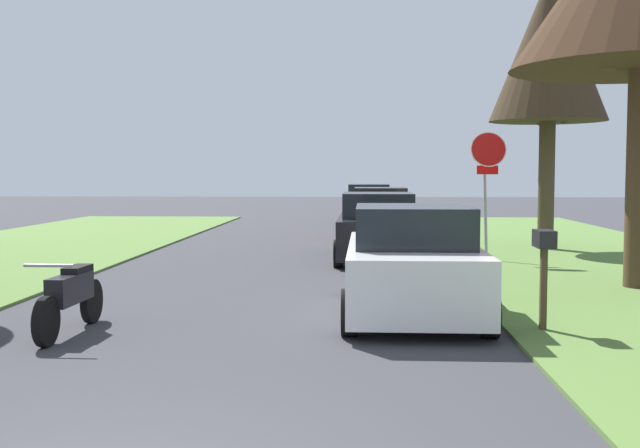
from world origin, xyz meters
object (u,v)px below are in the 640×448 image
(parked_sedan_white, at_px, (412,264))
(parked_sedan_black, at_px, (378,229))
(parked_sedan_red, at_px, (380,214))
(parked_sedan_green, at_px, (369,205))
(street_tree_right_mid_b, at_px, (549,49))
(curbside_mailbox, at_px, (544,251))
(parked_motorcycle, at_px, (71,296))
(stop_sign_far, at_px, (488,168))

(parked_sedan_white, relative_size, parked_sedan_black, 1.00)
(parked_sedan_red, height_order, parked_sedan_green, same)
(street_tree_right_mid_b, relative_size, parked_sedan_white, 1.63)
(parked_sedan_red, bearing_deg, parked_sedan_black, -92.13)
(street_tree_right_mid_b, distance_m, curbside_mailbox, 11.69)
(curbside_mailbox, bearing_deg, parked_sedan_white, 140.68)
(parked_motorcycle, bearing_deg, stop_sign_far, 51.24)
(stop_sign_far, relative_size, street_tree_right_mid_b, 0.41)
(parked_sedan_red, distance_m, parked_sedan_green, 6.87)
(parked_sedan_red, bearing_deg, parked_motorcycle, -106.30)
(parked_sedan_red, height_order, parked_motorcycle, parked_sedan_red)
(parked_sedan_black, xyz_separation_m, curbside_mailbox, (1.90, -8.28, 0.33))
(street_tree_right_mid_b, relative_size, parked_sedan_green, 1.63)
(stop_sign_far, distance_m, parked_sedan_white, 7.06)
(parked_sedan_white, bearing_deg, curbside_mailbox, -39.32)
(curbside_mailbox, bearing_deg, parked_sedan_green, 95.17)
(parked_sedan_black, distance_m, parked_sedan_red, 6.22)
(parked_sedan_black, distance_m, parked_motorcycle, 9.54)
(parked_sedan_black, distance_m, curbside_mailbox, 8.50)
(parked_motorcycle, bearing_deg, parked_sedan_black, 64.51)
(parked_sedan_white, distance_m, parked_sedan_green, 20.07)
(parked_sedan_green, height_order, parked_motorcycle, parked_sedan_green)
(curbside_mailbox, bearing_deg, parked_sedan_black, 102.91)
(stop_sign_far, distance_m, parked_motorcycle, 10.64)
(parked_sedan_black, height_order, parked_motorcycle, parked_sedan_black)
(street_tree_right_mid_b, height_order, parked_sedan_black, street_tree_right_mid_b)
(street_tree_right_mid_b, relative_size, parked_motorcycle, 3.50)
(parked_sedan_green, xyz_separation_m, parked_motorcycle, (-4.07, -21.69, -0.24))
(stop_sign_far, bearing_deg, parked_sedan_red, 108.67)
(street_tree_right_mid_b, bearing_deg, curbside_mailbox, -103.57)
(parked_sedan_red, relative_size, curbside_mailbox, 3.48)
(parked_sedan_white, height_order, curbside_mailbox, parked_sedan_white)
(parked_motorcycle, relative_size, curbside_mailbox, 1.62)
(street_tree_right_mid_b, relative_size, curbside_mailbox, 5.65)
(parked_sedan_black, height_order, curbside_mailbox, parked_sedan_black)
(stop_sign_far, xyz_separation_m, parked_sedan_black, (-2.47, 0.42, -1.43))
(parked_sedan_black, bearing_deg, stop_sign_far, -9.58)
(parked_sedan_red, xyz_separation_m, parked_motorcycle, (-4.34, -14.83, -0.24))
(parked_sedan_red, bearing_deg, street_tree_right_mid_b, -42.55)
(parked_sedan_green, xyz_separation_m, curbside_mailbox, (1.93, -21.36, 0.33))
(parked_sedan_white, xyz_separation_m, parked_motorcycle, (-4.42, -1.63, -0.24))
(street_tree_right_mid_b, distance_m, parked_sedan_red, 7.30)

